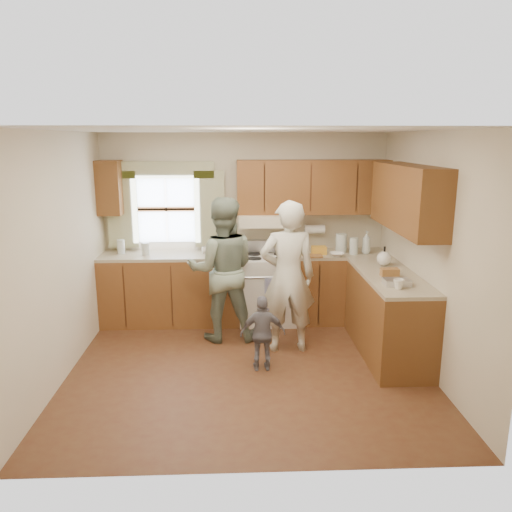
{
  "coord_description": "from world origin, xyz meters",
  "views": [
    {
      "loc": [
        -0.12,
        -4.98,
        2.42
      ],
      "look_at": [
        0.1,
        0.4,
        1.15
      ],
      "focal_mm": 35.0,
      "sensor_mm": 36.0,
      "label": 1
    }
  ],
  "objects_px": {
    "woman_right": "(222,270)",
    "child": "(263,333)",
    "woman_left": "(288,277)",
    "stove": "(268,288)"
  },
  "relations": [
    {
      "from": "woman_left",
      "to": "child",
      "type": "bearing_deg",
      "value": 56.59
    },
    {
      "from": "stove",
      "to": "child",
      "type": "bearing_deg",
      "value": -95.63
    },
    {
      "from": "woman_right",
      "to": "child",
      "type": "bearing_deg",
      "value": 114.45
    },
    {
      "from": "woman_left",
      "to": "child",
      "type": "distance_m",
      "value": 0.77
    },
    {
      "from": "stove",
      "to": "child",
      "type": "distance_m",
      "value": 1.49
    },
    {
      "from": "stove",
      "to": "woman_right",
      "type": "height_order",
      "value": "woman_right"
    },
    {
      "from": "woman_left",
      "to": "woman_right",
      "type": "relative_size",
      "value": 1.0
    },
    {
      "from": "stove",
      "to": "child",
      "type": "relative_size",
      "value": 1.3
    },
    {
      "from": "stove",
      "to": "woman_right",
      "type": "xyz_separation_m",
      "value": [
        -0.59,
        -0.59,
        0.41
      ]
    },
    {
      "from": "child",
      "to": "woman_right",
      "type": "bearing_deg",
      "value": -65.29
    }
  ]
}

